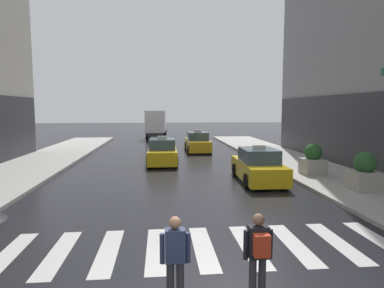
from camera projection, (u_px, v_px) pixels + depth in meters
crosswalk_markings at (180, 248)px, 8.47m from camera, size 11.30×2.80×0.01m
taxi_lead at (258, 167)px, 16.22m from camera, size 2.02×4.58×1.80m
taxi_second at (162, 152)px, 21.53m from camera, size 1.96×4.56×1.80m
taxi_third at (198, 143)px, 27.60m from camera, size 1.94×4.55×1.80m
box_truck at (156, 123)px, 40.10m from camera, size 2.54×7.62×3.35m
pedestrian_with_backpack at (259, 250)px, 6.07m from camera, size 0.55×0.43×1.65m
pedestrian_plain_coat at (175, 255)px, 5.94m from camera, size 0.55×0.24×1.65m
planter_near_corner at (364, 173)px, 13.89m from camera, size 1.10×1.10×1.60m
planter_mid_block at (313, 160)px, 17.31m from camera, size 1.10×1.10×1.60m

